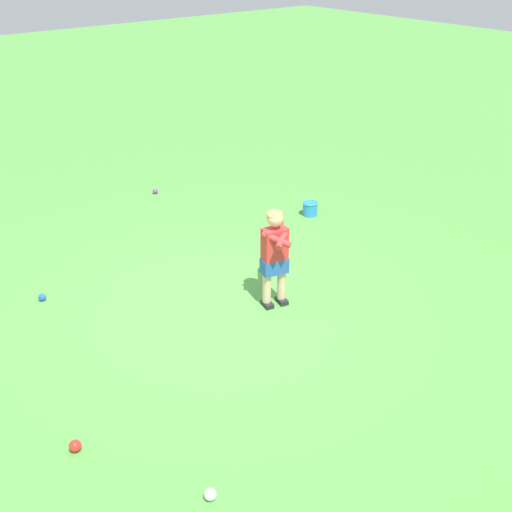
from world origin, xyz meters
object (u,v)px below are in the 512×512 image
at_px(child_batter, 275,249).
at_px(play_ball_far_right, 42,297).
at_px(play_ball_center_lawn, 75,446).
at_px(play_ball_by_bucket, 210,494).
at_px(play_ball_behind_batter, 155,191).
at_px(toy_bucket, 310,208).

relative_size(child_batter, play_ball_far_right, 13.33).
height_order(play_ball_center_lawn, play_ball_by_bucket, play_ball_center_lawn).
xyz_separation_m(child_batter, play_ball_by_bucket, (-2.04, -1.69, -0.61)).
xyz_separation_m(play_ball_behind_batter, play_ball_center_lawn, (-3.22, -4.15, 0.01)).
bearing_deg(play_ball_by_bucket, child_batter, 39.61).
height_order(play_ball_far_right, toy_bucket, toy_bucket).
xyz_separation_m(play_ball_behind_batter, play_ball_by_bucket, (-2.69, -5.18, 0.01)).
bearing_deg(toy_bucket, play_ball_behind_batter, 121.51).
bearing_deg(child_batter, play_ball_center_lawn, -165.60).
distance_m(child_batter, play_ball_by_bucket, 2.72).
bearing_deg(play_ball_by_bucket, play_ball_far_right, 87.34).
xyz_separation_m(play_ball_by_bucket, toy_bucket, (3.94, 3.14, 0.05)).
xyz_separation_m(child_batter, play_ball_behind_batter, (0.65, 3.49, -0.61)).
relative_size(play_ball_center_lawn, play_ball_far_right, 1.19).
distance_m(play_ball_center_lawn, play_ball_by_bucket, 1.16).
distance_m(play_ball_by_bucket, play_ball_far_right, 3.31).
height_order(child_batter, play_ball_behind_batter, child_batter).
height_order(child_batter, toy_bucket, child_batter).
bearing_deg(toy_bucket, play_ball_by_bucket, -141.41).
relative_size(play_ball_center_lawn, toy_bucket, 0.45).
bearing_deg(play_ball_center_lawn, play_ball_far_right, 73.27).
relative_size(play_ball_far_right, toy_bucket, 0.38).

